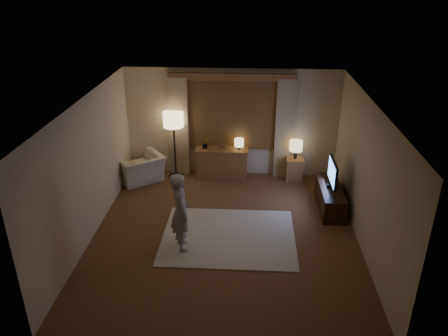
# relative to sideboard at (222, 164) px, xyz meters

# --- Properties ---
(room) EXTENTS (5.04, 5.54, 2.64)m
(room) POSITION_rel_sideboard_xyz_m (0.21, -2.00, 0.98)
(room) COLOR brown
(room) RESTS_ON ground
(rug) EXTENTS (2.50, 2.00, 0.02)m
(rug) POSITION_rel_sideboard_xyz_m (0.29, -2.60, -0.34)
(rug) COLOR beige
(rug) RESTS_ON floor
(sideboard) EXTENTS (1.20, 0.40, 0.70)m
(sideboard) POSITION_rel_sideboard_xyz_m (0.00, 0.00, 0.00)
(sideboard) COLOR brown
(sideboard) RESTS_ON floor
(picture_frame) EXTENTS (0.16, 0.02, 0.20)m
(picture_frame) POSITION_rel_sideboard_xyz_m (0.00, 0.00, 0.45)
(picture_frame) COLOR brown
(picture_frame) RESTS_ON sideboard
(plant) EXTENTS (0.17, 0.13, 0.30)m
(plant) POSITION_rel_sideboard_xyz_m (-0.40, 0.00, 0.50)
(plant) COLOR #999999
(plant) RESTS_ON sideboard
(table_lamp_sideboard) EXTENTS (0.22, 0.22, 0.30)m
(table_lamp_sideboard) POSITION_rel_sideboard_xyz_m (0.40, 0.00, 0.55)
(table_lamp_sideboard) COLOR black
(table_lamp_sideboard) RESTS_ON sideboard
(floor_lamp) EXTENTS (0.47, 0.47, 1.63)m
(floor_lamp) POSITION_rel_sideboard_xyz_m (-1.13, -0.02, 1.02)
(floor_lamp) COLOR black
(floor_lamp) RESTS_ON floor
(armchair) EXTENTS (1.32, 1.30, 0.65)m
(armchair) POSITION_rel_sideboard_xyz_m (-1.94, -0.32, -0.03)
(armchair) COLOR beige
(armchair) RESTS_ON floor
(side_table) EXTENTS (0.40, 0.40, 0.56)m
(side_table) POSITION_rel_sideboard_xyz_m (1.73, -0.05, -0.07)
(side_table) COLOR brown
(side_table) RESTS_ON floor
(table_lamp_side) EXTENTS (0.30, 0.30, 0.44)m
(table_lamp_side) POSITION_rel_sideboard_xyz_m (1.73, -0.05, 0.52)
(table_lamp_side) COLOR black
(table_lamp_side) RESTS_ON side_table
(tv_stand) EXTENTS (0.45, 1.40, 0.50)m
(tv_stand) POSITION_rel_sideboard_xyz_m (2.36, -1.37, -0.10)
(tv_stand) COLOR black
(tv_stand) RESTS_ON floor
(tv) EXTENTS (0.20, 0.82, 0.59)m
(tv) POSITION_rel_sideboard_xyz_m (2.36, -1.37, 0.48)
(tv) COLOR black
(tv) RESTS_ON tv_stand
(person) EXTENTS (0.52, 0.63, 1.48)m
(person) POSITION_rel_sideboard_xyz_m (-0.54, -2.99, 0.41)
(person) COLOR #A6A199
(person) RESTS_ON rug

